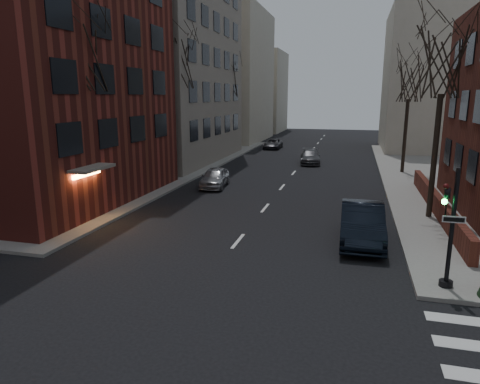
% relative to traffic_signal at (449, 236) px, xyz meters
% --- Properties ---
extents(sidewalk_far_left, '(44.00, 44.00, 0.15)m').
position_rel_traffic_signal_xyz_m(sidewalk_far_left, '(-36.94, 21.01, -1.83)').
color(sidewalk_far_left, gray).
rests_on(sidewalk_far_left, ground).
extents(building_left_brick, '(15.00, 15.00, 18.00)m').
position_rel_traffic_signal_xyz_m(building_left_brick, '(-23.44, 7.51, 7.09)').
color(building_left_brick, maroon).
rests_on(building_left_brick, ground).
extents(building_left_tan, '(18.00, 18.00, 28.00)m').
position_rel_traffic_signal_xyz_m(building_left_tan, '(-24.94, 25.01, 12.09)').
color(building_left_tan, gray).
rests_on(building_left_tan, ground).
extents(low_wall_right, '(0.35, 16.00, 1.00)m').
position_rel_traffic_signal_xyz_m(low_wall_right, '(1.36, 10.01, -1.26)').
color(low_wall_right, '#5C261A').
rests_on(low_wall_right, sidewalk_far_right).
extents(building_distant_la, '(14.00, 16.00, 18.00)m').
position_rel_traffic_signal_xyz_m(building_distant_la, '(-22.94, 46.01, 7.09)').
color(building_distant_la, '#BEB2A0').
rests_on(building_distant_la, ground).
extents(building_distant_ra, '(14.00, 14.00, 16.00)m').
position_rel_traffic_signal_xyz_m(building_distant_ra, '(7.06, 41.01, 6.09)').
color(building_distant_ra, '#BEB2A0').
rests_on(building_distant_ra, ground).
extents(building_distant_lb, '(10.00, 12.00, 14.00)m').
position_rel_traffic_signal_xyz_m(building_distant_lb, '(-20.94, 63.01, 5.09)').
color(building_distant_lb, '#BEB2A0').
rests_on(building_distant_lb, ground).
extents(traffic_signal, '(0.76, 0.44, 4.00)m').
position_rel_traffic_signal_xyz_m(traffic_signal, '(0.00, 0.00, 0.00)').
color(traffic_signal, black).
rests_on(traffic_signal, sidewalk_far_right).
extents(tree_left_a, '(4.18, 4.18, 10.26)m').
position_rel_traffic_signal_xyz_m(tree_left_a, '(-16.74, 5.01, 6.56)').
color(tree_left_a, '#2D231C').
rests_on(tree_left_a, sidewalk_far_left).
extents(tree_left_b, '(4.40, 4.40, 10.80)m').
position_rel_traffic_signal_xyz_m(tree_left_b, '(-16.74, 17.01, 7.00)').
color(tree_left_b, '#2D231C').
rests_on(tree_left_b, sidewalk_far_left).
extents(tree_left_c, '(3.96, 3.96, 9.72)m').
position_rel_traffic_signal_xyz_m(tree_left_c, '(-16.74, 31.01, 6.12)').
color(tree_left_c, '#2D231C').
rests_on(tree_left_c, sidewalk_far_left).
extents(tree_right_a, '(3.96, 3.96, 9.72)m').
position_rel_traffic_signal_xyz_m(tree_right_a, '(0.86, 9.01, 6.12)').
color(tree_right_a, '#2D231C').
rests_on(tree_right_a, sidewalk_far_right).
extents(tree_right_b, '(3.74, 3.74, 9.18)m').
position_rel_traffic_signal_xyz_m(tree_right_b, '(0.86, 23.01, 5.68)').
color(tree_right_b, '#2D231C').
rests_on(tree_right_b, sidewalk_far_right).
extents(streetlamp_near, '(0.36, 0.36, 6.28)m').
position_rel_traffic_signal_xyz_m(streetlamp_near, '(-16.14, 13.01, 2.33)').
color(streetlamp_near, black).
rests_on(streetlamp_near, sidewalk_far_left).
extents(streetlamp_far, '(0.36, 0.36, 6.28)m').
position_rel_traffic_signal_xyz_m(streetlamp_far, '(-16.14, 33.01, 2.33)').
color(streetlamp_far, black).
rests_on(streetlamp_far, sidewalk_far_left).
extents(parked_sedan, '(1.91, 5.25, 1.72)m').
position_rel_traffic_signal_xyz_m(parked_sedan, '(-2.62, 4.34, -1.05)').
color(parked_sedan, black).
rests_on(parked_sedan, ground).
extents(car_lane_silver, '(2.04, 4.20, 1.38)m').
position_rel_traffic_signal_xyz_m(car_lane_silver, '(-12.60, 13.88, -1.22)').
color(car_lane_silver, '#A8A9AE').
rests_on(car_lane_silver, ground).
extents(car_lane_gray, '(2.34, 4.69, 1.31)m').
position_rel_traffic_signal_xyz_m(car_lane_gray, '(-7.14, 26.44, -1.25)').
color(car_lane_gray, '#3C3C40').
rests_on(car_lane_gray, ground).
extents(car_lane_far, '(2.05, 4.32, 1.19)m').
position_rel_traffic_signal_xyz_m(car_lane_far, '(-12.81, 37.33, -1.31)').
color(car_lane_far, '#3B3B3F').
rests_on(car_lane_far, ground).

